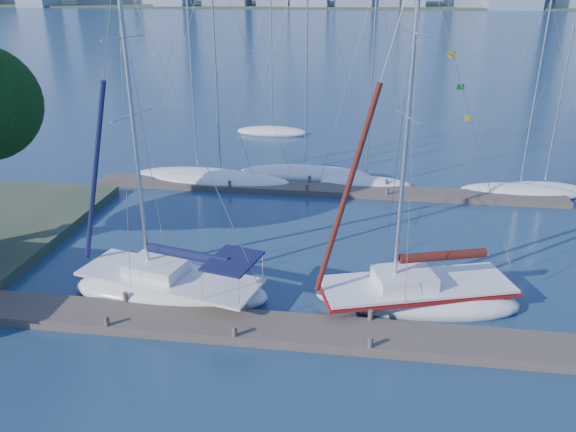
# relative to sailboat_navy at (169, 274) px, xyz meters

# --- Properties ---
(ground) EXTENTS (700.00, 700.00, 0.00)m
(ground) POSITION_rel_sailboat_navy_xyz_m (3.54, -2.15, -1.09)
(ground) COLOR navy
(ground) RESTS_ON ground
(near_dock) EXTENTS (26.00, 2.00, 0.40)m
(near_dock) POSITION_rel_sailboat_navy_xyz_m (3.54, -2.15, -0.89)
(near_dock) COLOR #4F423A
(near_dock) RESTS_ON ground
(far_dock) EXTENTS (30.00, 1.80, 0.36)m
(far_dock) POSITION_rel_sailboat_navy_xyz_m (5.54, 13.85, -0.91)
(far_dock) COLOR #4F423A
(far_dock) RESTS_ON ground
(far_shore) EXTENTS (800.00, 100.00, 1.50)m
(far_shore) POSITION_rel_sailboat_navy_xyz_m (3.54, 317.85, -1.09)
(far_shore) COLOR #38472D
(far_shore) RESTS_ON ground
(sailboat_navy) EXTENTS (8.99, 4.75, 14.02)m
(sailboat_navy) POSITION_rel_sailboat_navy_xyz_m (0.00, 0.00, 0.00)
(sailboat_navy) COLOR white
(sailboat_navy) RESTS_ON ground
(sailboat_maroon) EXTENTS (8.93, 5.15, 14.35)m
(sailboat_maroon) POSITION_rel_sailboat_navy_xyz_m (10.41, 0.81, 0.04)
(sailboat_maroon) COLOR white
(sailboat_maroon) RESTS_ON ground
(bg_boat_0) EXTENTS (9.26, 5.32, 12.59)m
(bg_boat_0) POSITION_rel_sailboat_navy_xyz_m (-3.18, 15.16, -0.83)
(bg_boat_0) COLOR white
(bg_boat_0) RESTS_ON ground
(bg_boat_1) EXTENTS (9.46, 2.61, 14.89)m
(bg_boat_1) POSITION_rel_sailboat_navy_xyz_m (-1.38, 14.40, -0.80)
(bg_boat_1) COLOR white
(bg_boat_1) RESTS_ON ground
(bg_boat_2) EXTENTS (9.20, 2.57, 15.53)m
(bg_boat_2) POSITION_rel_sailboat_navy_xyz_m (4.03, 16.73, -0.80)
(bg_boat_2) COLOR white
(bg_boat_2) RESTS_ON ground
(bg_boat_3) EXTENTS (6.38, 3.70, 13.29)m
(bg_boat_3) POSITION_rel_sailboat_navy_xyz_m (8.22, 15.28, -0.83)
(bg_boat_3) COLOR white
(bg_boat_3) RESTS_ON ground
(bg_boat_4) EXTENTS (7.62, 3.69, 12.03)m
(bg_boat_4) POSITION_rel_sailboat_navy_xyz_m (17.91, 15.04, -0.84)
(bg_boat_4) COLOR white
(bg_boat_4) RESTS_ON ground
(bg_boat_5) EXTENTS (5.70, 2.32, 10.59)m
(bg_boat_5) POSITION_rel_sailboat_navy_xyz_m (19.60, 15.81, -0.86)
(bg_boat_5) COLOR white
(bg_boat_5) RESTS_ON ground
(bg_boat_6) EXTENTS (6.74, 4.04, 13.46)m
(bg_boat_6) POSITION_rel_sailboat_navy_xyz_m (-0.15, 28.15, -0.83)
(bg_boat_6) COLOR white
(bg_boat_6) RESTS_ON ground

